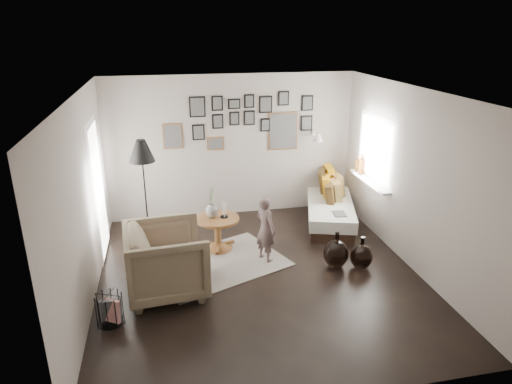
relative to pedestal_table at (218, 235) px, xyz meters
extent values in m
plane|color=black|center=(0.48, -0.96, -0.25)|extent=(4.80, 4.80, 0.00)
plane|color=#9F948B|center=(0.48, 1.44, 1.05)|extent=(4.50, 0.00, 4.50)
plane|color=#9F948B|center=(0.48, -3.36, 1.05)|extent=(4.50, 0.00, 4.50)
plane|color=#9F948B|center=(-1.77, -0.96, 1.05)|extent=(0.00, 4.80, 4.80)
plane|color=#9F948B|center=(2.73, -0.96, 1.05)|extent=(0.00, 4.80, 4.80)
plane|color=white|center=(0.48, -0.96, 2.35)|extent=(4.80, 4.80, 0.00)
plane|color=white|center=(-1.76, 0.24, 0.80)|extent=(0.00, 2.14, 2.14)
plane|color=white|center=(-1.76, 0.24, 0.80)|extent=(0.00, 1.88, 1.88)
plane|color=white|center=(-1.76, 0.24, 0.80)|extent=(0.00, 1.93, 1.93)
plane|color=white|center=(2.71, 0.24, 1.20)|extent=(0.00, 1.30, 1.30)
plane|color=white|center=(2.71, 0.24, 1.20)|extent=(0.00, 1.14, 1.14)
cube|color=white|center=(2.65, 0.24, 0.63)|extent=(0.15, 1.32, 0.04)
cylinder|color=#8C4C14|center=(2.65, 0.59, 0.79)|extent=(0.10, 0.10, 0.28)
cylinder|color=#8C4C14|center=(2.65, 0.76, 0.76)|extent=(0.08, 0.08, 0.22)
cube|color=brown|center=(-0.57, 1.43, 1.30)|extent=(0.35, 0.03, 0.45)
cube|color=black|center=(-0.57, 1.41, 1.30)|extent=(0.30, 0.01, 0.40)
cube|color=black|center=(-0.12, 1.43, 1.80)|extent=(0.28, 0.03, 0.36)
cube|color=black|center=(-0.12, 1.41, 1.80)|extent=(0.23, 0.01, 0.31)
cube|color=black|center=(-0.12, 1.43, 1.35)|extent=(0.22, 0.03, 0.28)
cube|color=black|center=(-0.12, 1.41, 1.35)|extent=(0.17, 0.01, 0.23)
cube|color=black|center=(0.23, 1.43, 1.85)|extent=(0.20, 0.03, 0.26)
cube|color=black|center=(0.23, 1.41, 1.85)|extent=(0.15, 0.01, 0.21)
cube|color=black|center=(0.23, 1.43, 1.53)|extent=(0.20, 0.03, 0.26)
cube|color=black|center=(0.23, 1.41, 1.53)|extent=(0.15, 0.01, 0.21)
cube|color=black|center=(0.53, 1.43, 1.83)|extent=(0.22, 0.03, 0.18)
cube|color=black|center=(0.53, 1.41, 1.83)|extent=(0.17, 0.01, 0.13)
cube|color=black|center=(0.53, 1.43, 1.57)|extent=(0.18, 0.03, 0.24)
cube|color=black|center=(0.53, 1.41, 1.57)|extent=(0.13, 0.01, 0.19)
cube|color=black|center=(0.80, 1.43, 1.87)|extent=(0.18, 0.03, 0.24)
cube|color=black|center=(0.80, 1.41, 1.87)|extent=(0.13, 0.01, 0.19)
cube|color=black|center=(0.80, 1.43, 1.57)|extent=(0.20, 0.03, 0.26)
cube|color=black|center=(0.80, 1.41, 1.57)|extent=(0.15, 0.01, 0.21)
cube|color=black|center=(1.10, 1.43, 1.80)|extent=(0.24, 0.03, 0.30)
cube|color=black|center=(1.10, 1.41, 1.80)|extent=(0.19, 0.01, 0.25)
cube|color=black|center=(1.10, 1.43, 1.43)|extent=(0.18, 0.03, 0.24)
cube|color=black|center=(1.10, 1.41, 1.43)|extent=(0.13, 0.01, 0.19)
cube|color=brown|center=(1.43, 1.43, 1.30)|extent=(0.55, 0.03, 0.70)
cube|color=black|center=(1.43, 1.41, 1.30)|extent=(0.50, 0.01, 0.65)
cube|color=black|center=(1.43, 1.43, 1.90)|extent=(0.20, 0.03, 0.26)
cube|color=black|center=(1.43, 1.41, 1.90)|extent=(0.15, 0.01, 0.21)
cube|color=black|center=(1.88, 1.43, 1.80)|extent=(0.22, 0.03, 0.28)
cube|color=black|center=(1.88, 1.41, 1.80)|extent=(0.17, 0.01, 0.23)
cube|color=black|center=(1.88, 1.43, 1.43)|extent=(0.22, 0.03, 0.28)
cube|color=black|center=(1.88, 1.41, 1.43)|extent=(0.17, 0.01, 0.23)
cube|color=brown|center=(0.18, 1.43, 1.13)|extent=(0.30, 0.03, 0.24)
cube|color=black|center=(0.18, 1.41, 1.13)|extent=(0.25, 0.01, 0.19)
cube|color=white|center=(2.03, 1.41, 1.25)|extent=(0.06, 0.04, 0.10)
cylinder|color=white|center=(2.03, 1.29, 1.27)|extent=(0.02, 0.24, 0.02)
cone|color=white|center=(2.03, 1.16, 1.21)|extent=(0.18, 0.18, 0.14)
cube|color=beige|center=(-0.06, -0.50, -0.25)|extent=(2.27, 1.95, 0.01)
cone|color=brown|center=(0.00, 0.00, -0.20)|extent=(0.51, 0.51, 0.10)
cylinder|color=brown|center=(0.00, 0.00, 0.03)|extent=(0.11, 0.11, 0.40)
cylinder|color=brown|center=(0.00, 0.00, 0.27)|extent=(0.69, 0.69, 0.04)
ellipsoid|color=black|center=(-0.08, 0.02, 0.40)|extent=(0.20, 0.20, 0.22)
cylinder|color=black|center=(-0.08, 0.02, 0.53)|extent=(0.06, 0.06, 0.04)
cylinder|color=black|center=(0.11, 0.00, 0.30)|extent=(0.12, 0.12, 0.02)
cube|color=black|center=(2.11, 0.59, -0.15)|extent=(1.19, 1.85, 0.20)
cube|color=silver|center=(2.11, 0.59, 0.05)|extent=(1.27, 1.93, 0.22)
cube|color=#C7810B|center=(2.13, 1.30, 0.38)|extent=(0.29, 0.53, 0.50)
cube|color=#3A2712|center=(2.01, 1.21, 0.35)|extent=(0.36, 0.49, 0.45)
cube|color=brown|center=(2.24, 1.06, 0.34)|extent=(0.20, 0.44, 0.43)
cube|color=#C7810B|center=(2.06, 0.94, 0.33)|extent=(0.33, 0.46, 0.41)
cube|color=brown|center=(2.20, 0.77, 0.32)|extent=(0.22, 0.39, 0.38)
cube|color=#3A2712|center=(2.11, 0.64, 0.31)|extent=(0.34, 0.40, 0.36)
cube|color=black|center=(2.06, 0.04, 0.16)|extent=(0.23, 0.29, 0.01)
imported|color=#71634C|center=(-0.81, -1.11, 0.22)|extent=(1.12, 1.10, 0.95)
cube|color=white|center=(-0.78, -1.06, 0.23)|extent=(0.45, 0.46, 0.19)
cylinder|color=black|center=(-1.09, 0.49, -0.24)|extent=(0.27, 0.27, 0.03)
cylinder|color=black|center=(-1.09, 0.49, 0.52)|extent=(0.02, 0.02, 1.54)
cone|color=black|center=(-1.09, 0.49, 1.31)|extent=(0.40, 0.40, 0.35)
cube|color=black|center=(-1.52, -1.66, -0.08)|extent=(0.22, 0.10, 0.29)
cube|color=white|center=(-1.49, -1.68, -0.08)|extent=(0.22, 0.18, 0.29)
ellipsoid|color=black|center=(1.63, -0.94, -0.04)|extent=(0.37, 0.37, 0.43)
cylinder|color=black|center=(1.63, -0.94, 0.24)|extent=(0.06, 0.06, 0.13)
ellipsoid|color=black|center=(1.98, -1.06, -0.06)|extent=(0.33, 0.33, 0.38)
cylinder|color=black|center=(1.98, -1.06, 0.19)|extent=(0.06, 0.06, 0.13)
imported|color=brown|center=(0.66, -0.51, 0.27)|extent=(0.40, 0.45, 1.04)
camera|label=1|loc=(-0.75, -6.56, 3.15)|focal=32.00mm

